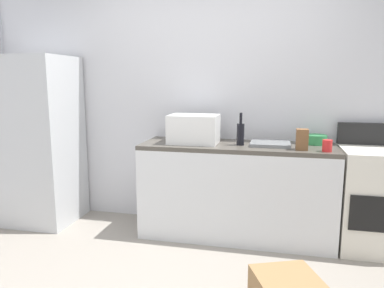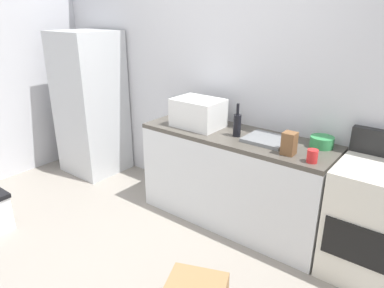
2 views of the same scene
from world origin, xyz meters
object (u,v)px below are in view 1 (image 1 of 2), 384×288
object	(u,v)px
coffee_mug	(327,146)
knife_block	(302,139)
microwave	(194,129)
mixing_bowl	(316,140)
stove_oven	(374,198)
wine_bottle	(240,133)
refrigerator	(41,141)

from	to	relation	value
coffee_mug	knife_block	size ratio (longest dim) A/B	0.56
microwave	mixing_bowl	size ratio (longest dim) A/B	2.42
stove_oven	microwave	bearing A→B (deg)	-178.95
stove_oven	mixing_bowl	xyz separation A→B (m)	(-0.50, 0.15, 0.48)
coffee_mug	wine_bottle	bearing A→B (deg)	168.31
wine_bottle	mixing_bowl	distance (m)	0.72
refrigerator	stove_oven	world-z (taller)	refrigerator
knife_block	microwave	bearing A→B (deg)	172.47
microwave	mixing_bowl	xyz separation A→B (m)	(1.13, 0.18, -0.09)
wine_bottle	coffee_mug	distance (m)	0.76
refrigerator	knife_block	distance (m)	2.62
refrigerator	stove_oven	distance (m)	3.30
stove_oven	microwave	xyz separation A→B (m)	(-1.63, -0.03, 0.57)
mixing_bowl	wine_bottle	bearing A→B (deg)	-163.83
wine_bottle	mixing_bowl	size ratio (longest dim) A/B	1.58
refrigerator	knife_block	size ratio (longest dim) A/B	9.64
stove_oven	wine_bottle	xyz separation A→B (m)	(-1.19, -0.05, 0.54)
coffee_mug	mixing_bowl	world-z (taller)	coffee_mug
microwave	coffee_mug	xyz separation A→B (m)	(1.18, -0.17, -0.09)
wine_bottle	knife_block	size ratio (longest dim) A/B	1.67
wine_bottle	coffee_mug	bearing A→B (deg)	-11.69
microwave	coffee_mug	world-z (taller)	microwave
refrigerator	knife_block	bearing A→B (deg)	-2.29
stove_oven	coffee_mug	xyz separation A→B (m)	(-0.45, -0.20, 0.48)
microwave	wine_bottle	xyz separation A→B (m)	(0.44, -0.02, -0.03)
refrigerator	stove_oven	bearing A→B (deg)	0.97
microwave	knife_block	bearing A→B (deg)	-7.53
refrigerator	wine_bottle	xyz separation A→B (m)	(2.08, 0.01, 0.14)
wine_bottle	knife_block	bearing A→B (deg)	-11.87
coffee_mug	mixing_bowl	distance (m)	0.36
microwave	wine_bottle	bearing A→B (deg)	-2.17
refrigerator	wine_bottle	bearing A→B (deg)	0.23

